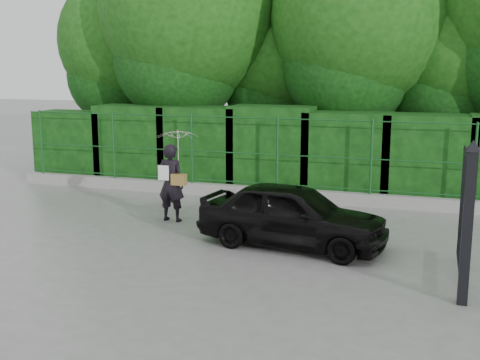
% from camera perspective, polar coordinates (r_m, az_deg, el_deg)
% --- Properties ---
extents(ground, '(80.00, 80.00, 0.00)m').
position_cam_1_polar(ground, '(11.20, -4.32, -6.60)').
color(ground, gray).
extents(kerb, '(14.00, 0.25, 0.30)m').
position_cam_1_polar(kerb, '(15.28, 2.06, -1.24)').
color(kerb, '#9E9E99').
rests_on(kerb, ground).
extents(fence, '(14.13, 0.06, 1.80)m').
position_cam_1_polar(fence, '(15.03, 2.90, 2.62)').
color(fence, '#144C1D').
rests_on(fence, kerb).
extents(hedge, '(14.20, 1.20, 2.29)m').
position_cam_1_polar(hedge, '(16.05, 3.23, 2.76)').
color(hedge, black).
rests_on(hedge, ground).
extents(trees, '(17.10, 6.15, 8.08)m').
position_cam_1_polar(trees, '(17.89, 8.75, 14.81)').
color(trees, black).
rests_on(trees, ground).
extents(gate, '(0.22, 2.33, 2.36)m').
position_cam_1_polar(gate, '(9.41, 20.65, -3.17)').
color(gate, black).
rests_on(gate, ground).
extents(woman, '(0.91, 0.90, 2.00)m').
position_cam_1_polar(woman, '(12.98, -6.17, 1.69)').
color(woman, black).
rests_on(woman, ground).
extents(car, '(3.72, 1.92, 1.21)m').
position_cam_1_polar(car, '(11.26, 5.00, -3.31)').
color(car, black).
rests_on(car, ground).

